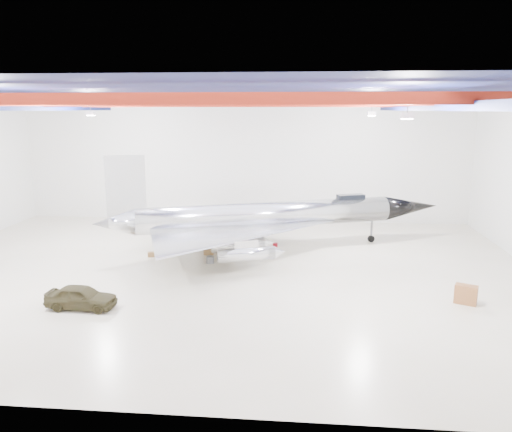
# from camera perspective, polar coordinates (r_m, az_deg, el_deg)

# --- Properties ---
(floor) EXTENTS (40.00, 40.00, 0.00)m
(floor) POSITION_cam_1_polar(r_m,az_deg,el_deg) (31.62, -4.67, -6.34)
(floor) COLOR beige
(floor) RESTS_ON ground
(wall_back) EXTENTS (40.00, 0.00, 40.00)m
(wall_back) POSITION_cam_1_polar(r_m,az_deg,el_deg) (45.07, -1.51, 6.38)
(wall_back) COLOR silver
(wall_back) RESTS_ON floor
(ceiling) EXTENTS (40.00, 40.00, 0.00)m
(ceiling) POSITION_cam_1_polar(r_m,az_deg,el_deg) (30.03, -5.04, 14.00)
(ceiling) COLOR #0A0F38
(ceiling) RESTS_ON wall_back
(ceiling_structure) EXTENTS (39.50, 29.50, 1.08)m
(ceiling_structure) POSITION_cam_1_polar(r_m,az_deg,el_deg) (30.01, -5.02, 12.71)
(ceiling_structure) COLOR maroon
(ceiling_structure) RESTS_ON ceiling
(jet_aircraft) EXTENTS (24.93, 18.93, 7.06)m
(jet_aircraft) POSITION_cam_1_polar(r_m,az_deg,el_deg) (35.74, 1.20, -0.29)
(jet_aircraft) COLOR silver
(jet_aircraft) RESTS_ON floor
(jeep) EXTENTS (3.63, 1.54, 1.22)m
(jeep) POSITION_cam_1_polar(r_m,az_deg,el_deg) (27.25, -19.36, -8.72)
(jeep) COLOR #37311B
(jeep) RESTS_ON floor
(desk) EXTENTS (1.24, 0.97, 1.02)m
(desk) POSITION_cam_1_polar(r_m,az_deg,el_deg) (28.54, 22.86, -8.27)
(desk) COLOR brown
(desk) RESTS_ON floor
(crate_ply) EXTENTS (0.53, 0.47, 0.31)m
(crate_ply) POSITION_cam_1_polar(r_m,az_deg,el_deg) (35.33, -11.91, -4.32)
(crate_ply) COLOR olive
(crate_ply) RESTS_ON floor
(toolbox_red) EXTENTS (0.47, 0.38, 0.31)m
(toolbox_red) POSITION_cam_1_polar(r_m,az_deg,el_deg) (40.04, -8.72, -2.25)
(toolbox_red) COLOR maroon
(toolbox_red) RESTS_ON floor
(engine_drum) EXTENTS (0.58, 0.58, 0.47)m
(engine_drum) POSITION_cam_1_polar(r_m,az_deg,el_deg) (33.27, -5.26, -4.99)
(engine_drum) COLOR #59595B
(engine_drum) RESTS_ON floor
(parts_bin) EXTENTS (0.70, 0.63, 0.41)m
(parts_bin) POSITION_cam_1_polar(r_m,az_deg,el_deg) (37.86, -2.30, -2.88)
(parts_bin) COLOR olive
(parts_bin) RESTS_ON floor
(tool_chest) EXTENTS (0.43, 0.43, 0.33)m
(tool_chest) POSITION_cam_1_polar(r_m,az_deg,el_deg) (36.91, 2.21, -3.34)
(tool_chest) COLOR maroon
(tool_chest) RESTS_ON floor
(oil_barrel) EXTENTS (0.68, 0.61, 0.39)m
(oil_barrel) POSITION_cam_1_polar(r_m,az_deg,el_deg) (35.11, -5.44, -4.14)
(oil_barrel) COLOR olive
(oil_barrel) RESTS_ON floor
(spares_box) EXTENTS (0.49, 0.49, 0.37)m
(spares_box) POSITION_cam_1_polar(r_m,az_deg,el_deg) (39.30, -0.63, -2.34)
(spares_box) COLOR #59595B
(spares_box) RESTS_ON floor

